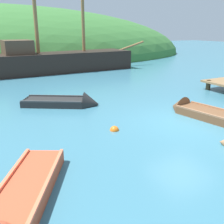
{
  "coord_description": "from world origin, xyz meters",
  "views": [
    {
      "loc": [
        -7.32,
        -7.38,
        3.62
      ],
      "look_at": [
        -2.22,
        2.17,
        0.15
      ],
      "focal_mm": 41.63,
      "sensor_mm": 36.0,
      "label": 1
    }
  ],
  "objects": [
    {
      "name": "sailing_ship",
      "position": [
        -0.51,
        15.35,
        0.64
      ],
      "size": [
        15.48,
        3.92,
        12.16
      ],
      "rotation": [
        0.0,
        0.0,
        0.04
      ],
      "color": "black",
      "rests_on": "ground"
    },
    {
      "name": "rowboat_outer_right",
      "position": [
        -3.43,
        4.55,
        0.1
      ],
      "size": [
        3.8,
        2.97,
        1.17
      ],
      "rotation": [
        0.0,
        0.0,
        5.73
      ],
      "color": "black",
      "rests_on": "ground"
    },
    {
      "name": "rowboat_far",
      "position": [
        1.13,
        0.52,
        0.1
      ],
      "size": [
        1.68,
        3.24,
        1.11
      ],
      "rotation": [
        0.0,
        0.0,
        1.75
      ],
      "color": "brown",
      "rests_on": "ground"
    },
    {
      "name": "ground_plane",
      "position": [
        0.0,
        0.0,
        0.0
      ],
      "size": [
        120.0,
        120.0,
        0.0
      ],
      "primitive_type": "plane",
      "color": "teal"
    },
    {
      "name": "buoy_orange",
      "position": [
        -2.98,
        0.55,
        0.0
      ],
      "size": [
        0.34,
        0.34,
        0.34
      ],
      "primitive_type": "sphere",
      "color": "orange",
      "rests_on": "ground"
    },
    {
      "name": "rowboat_center",
      "position": [
        -6.9,
        -2.48,
        0.11
      ],
      "size": [
        2.78,
        3.88,
        0.99
      ],
      "rotation": [
        0.0,
        0.0,
        4.2
      ],
      "color": "#C64C2D",
      "rests_on": "ground"
    }
  ]
}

